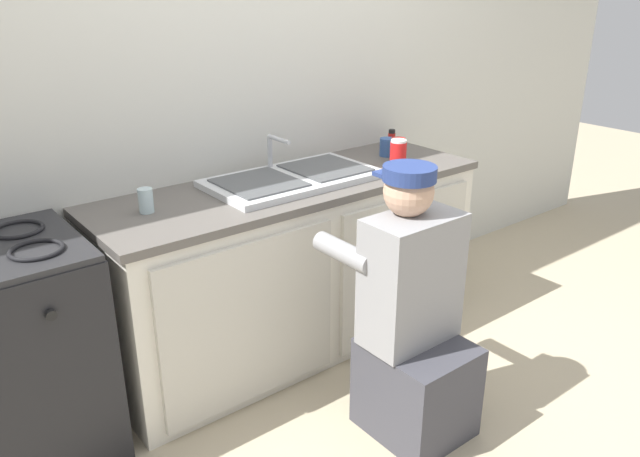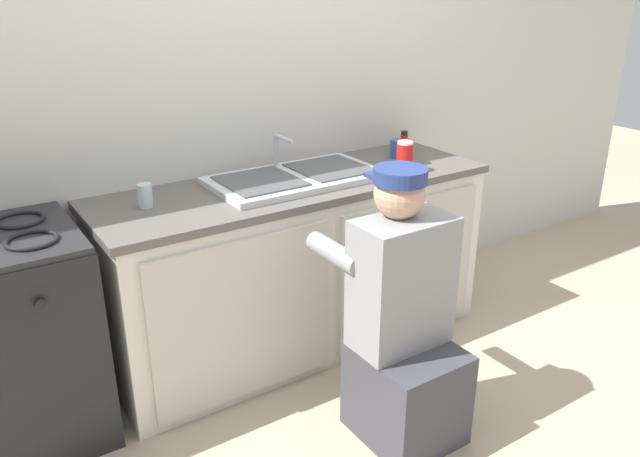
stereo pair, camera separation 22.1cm
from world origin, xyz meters
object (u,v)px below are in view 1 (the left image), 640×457
Objects in this scene: sink_double_basin at (293,178)px; condiment_jar at (398,150)px; stove_range at (6,358)px; soda_cup_red at (398,155)px; spice_bottle_red at (392,139)px; water_glass at (146,201)px; plumber_person at (412,327)px; coffee_mug at (388,147)px.

condiment_jar is (0.61, -0.07, 0.05)m from sink_double_basin.
stove_range is 5.80× the size of soda_cup_red.
soda_cup_red is at bearing -17.42° from sink_double_basin.
soda_cup_red is (-0.27, -0.32, 0.02)m from spice_bottle_red.
sink_double_basin is 0.81m from spice_bottle_red.
spice_bottle_red is at bearing 51.79° from condiment_jar.
stove_range is 2.17m from spice_bottle_red.
spice_bottle_red is (1.50, 0.13, 0.00)m from water_glass.
water_glass is at bearing 175.48° from condiment_jar.
plumber_person is (-0.01, -0.81, -0.42)m from sink_double_basin.
sink_double_basin is at bearing 0.09° from stove_range.
condiment_jar reaches higher than water_glass.
stove_range is 8.81× the size of water_glass.
sink_double_basin is 1.39m from stove_range.
water_glass is 1.32m from condiment_jar.
condiment_jar is at bearing -4.52° from water_glass.
plumber_person reaches higher than spice_bottle_red.
plumber_person reaches higher than water_glass.
stove_range is 8.39× the size of spice_bottle_red.
condiment_jar reaches higher than stove_range.
sink_double_basin is 6.35× the size of coffee_mug.
plumber_person is at bearing -90.79° from sink_double_basin.
stove_range is at bearing 178.04° from condiment_jar.
sink_double_basin reaches higher than condiment_jar.
sink_double_basin is 0.91m from plumber_person.
stove_range is at bearing -175.56° from spice_bottle_red.
stove_range is (-1.32, -0.00, -0.44)m from sink_double_basin.
plumber_person is 8.63× the size of condiment_jar.
sink_double_basin is at bearing -2.91° from water_glass.
sink_double_basin is at bearing -174.77° from coffee_mug.
plumber_person is 1.33m from spice_bottle_red.
stove_range is at bearing -178.18° from coffee_mug.
spice_bottle_red is (0.79, 0.16, 0.03)m from sink_double_basin.
stove_range is 6.88× the size of condiment_jar.
soda_cup_red reaches higher than coffee_mug.
soda_cup_red is at bearing -4.99° from stove_range.
condiment_jar is 0.14m from coffee_mug.
plumber_person is at bearing -129.74° from spice_bottle_red.
water_glass reaches higher than coffee_mug.
plumber_person is 10.52× the size of spice_bottle_red.
soda_cup_red is at bearing -9.22° from water_glass.
plumber_person reaches higher than coffee_mug.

